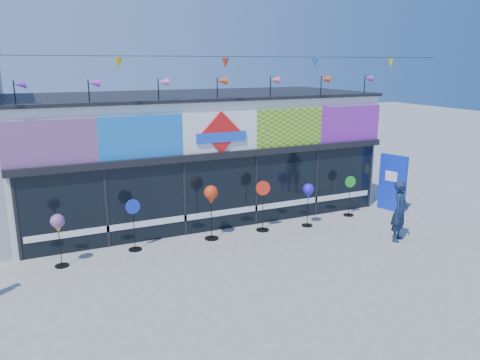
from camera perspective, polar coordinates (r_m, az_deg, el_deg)
ground at (r=12.08m, az=4.02°, el=-11.05°), size 80.00×80.00×0.00m
kite_shop at (r=16.68m, az=-5.62°, el=3.39°), size 16.00×5.70×5.31m
blue_sign at (r=17.38m, az=18.09°, el=-0.33°), size 0.46×1.00×2.00m
spinner_0 at (r=12.77m, az=-21.31°, el=-5.11°), size 0.36×0.36×1.42m
spinner_1 at (r=13.38m, az=-12.82°, el=-5.20°), size 0.42×0.38×1.48m
spinner_2 at (r=13.73m, az=-3.55°, el=-2.01°), size 0.42×0.42×1.65m
spinner_3 at (r=14.55m, az=2.80°, el=-3.01°), size 0.45×0.41×1.61m
spinner_4 at (r=15.03m, az=8.33°, el=-1.48°), size 0.36×0.36×1.41m
spinner_5 at (r=16.43m, az=13.22°, el=-1.78°), size 0.39×0.36×1.40m
adult_man at (r=14.50m, az=18.91°, el=-3.60°), size 0.79×0.71×1.82m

